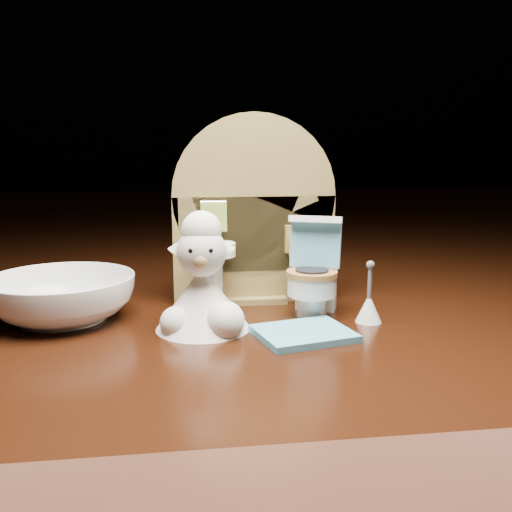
{
  "coord_description": "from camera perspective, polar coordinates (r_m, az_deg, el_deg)",
  "views": [
    {
      "loc": [
        -0.06,
        -0.39,
        0.13
      ],
      "look_at": [
        -0.0,
        0.02,
        0.05
      ],
      "focal_mm": 40.0,
      "sensor_mm": 36.0,
      "label": 1
    }
  ],
  "objects": [
    {
      "name": "backdrop_panel",
      "position": [
        0.46,
        -0.31,
        3.55
      ],
      "size": [
        0.13,
        0.05,
        0.15
      ],
      "color": "olive",
      "rests_on": "ground"
    },
    {
      "name": "toy_toilet",
      "position": [
        0.43,
        5.82,
        -2.25
      ],
      "size": [
        0.04,
        0.05,
        0.07
      ],
      "rotation": [
        0.0,
        0.0,
        -0.39
      ],
      "color": "white",
      "rests_on": "ground"
    },
    {
      "name": "bath_mat",
      "position": [
        0.38,
        4.79,
        -7.73
      ],
      "size": [
        0.07,
        0.06,
        0.0
      ],
      "primitive_type": "cube",
      "rotation": [
        0.0,
        0.0,
        0.23
      ],
      "color": "#549BB3",
      "rests_on": "ground"
    },
    {
      "name": "toilet_brush",
      "position": [
        0.42,
        11.22,
        -4.93
      ],
      "size": [
        0.02,
        0.02,
        0.05
      ],
      "color": "white",
      "rests_on": "ground"
    },
    {
      "name": "plush_lamb",
      "position": [
        0.39,
        -5.34,
        -3.25
      ],
      "size": [
        0.07,
        0.07,
        0.08
      ],
      "rotation": [
        0.0,
        0.0,
        -0.08
      ],
      "color": "white",
      "rests_on": "ground"
    },
    {
      "name": "ceramic_bowl",
      "position": [
        0.44,
        -18.86,
        -4.03
      ],
      "size": [
        0.14,
        0.14,
        0.03
      ],
      "primitive_type": "imported",
      "rotation": [
        0.0,
        0.0,
        0.39
      ],
      "color": "white",
      "rests_on": "ground"
    }
  ]
}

